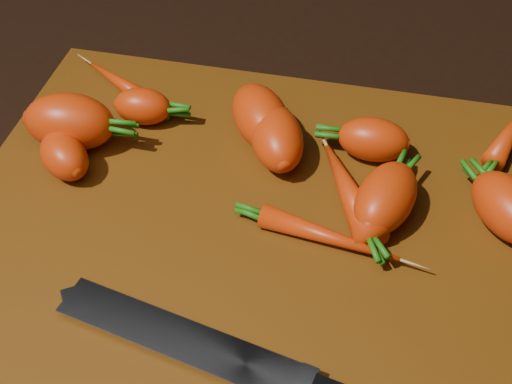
# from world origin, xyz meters

# --- Properties ---
(ground) EXTENTS (2.00, 2.00, 0.01)m
(ground) POSITION_xyz_m (0.00, 0.00, -0.01)
(ground) COLOR black
(cutting_board) EXTENTS (0.50, 0.40, 0.01)m
(cutting_board) POSITION_xyz_m (0.00, 0.00, 0.01)
(cutting_board) COLOR #522B08
(cutting_board) RESTS_ON ground
(carrot_0) EXTENTS (0.09, 0.06, 0.05)m
(carrot_0) POSITION_xyz_m (-0.18, 0.05, 0.04)
(carrot_0) COLOR #EC3D0E
(carrot_0) RESTS_ON cutting_board
(carrot_1) EXTENTS (0.07, 0.07, 0.04)m
(carrot_1) POSITION_xyz_m (-0.17, 0.02, 0.03)
(carrot_1) COLOR #EC3D0E
(carrot_1) RESTS_ON cutting_board
(carrot_2) EXTENTS (0.09, 0.10, 0.05)m
(carrot_2) POSITION_xyz_m (-0.02, 0.10, 0.04)
(carrot_2) COLOR #EC3D0E
(carrot_2) RESTS_ON cutting_board
(carrot_3) EXTENTS (0.07, 0.09, 0.05)m
(carrot_3) POSITION_xyz_m (0.00, 0.08, 0.04)
(carrot_3) COLOR #EC3D0E
(carrot_3) RESTS_ON cutting_board
(carrot_4) EXTENTS (0.06, 0.04, 0.04)m
(carrot_4) POSITION_xyz_m (0.09, 0.10, 0.03)
(carrot_4) COLOR #EC3D0E
(carrot_4) RESTS_ON cutting_board
(carrot_5) EXTENTS (0.06, 0.04, 0.04)m
(carrot_5) POSITION_xyz_m (-0.13, 0.10, 0.03)
(carrot_5) COLOR #EC3D0E
(carrot_5) RESTS_ON cutting_board
(carrot_6) EXTENTS (0.08, 0.09, 0.05)m
(carrot_6) POSITION_xyz_m (0.21, 0.03, 0.03)
(carrot_6) COLOR #EC3D0E
(carrot_6) RESTS_ON cutting_board
(carrot_7) EXTENTS (0.05, 0.10, 0.02)m
(carrot_7) POSITION_xyz_m (0.21, 0.15, 0.02)
(carrot_7) COLOR #EC3D0E
(carrot_7) RESTS_ON cutting_board
(carrot_8) EXTENTS (0.12, 0.04, 0.02)m
(carrot_8) POSITION_xyz_m (0.07, -0.02, 0.02)
(carrot_8) COLOR #EC3D0E
(carrot_8) RESTS_ON cutting_board
(carrot_9) EXTENTS (0.08, 0.12, 0.03)m
(carrot_9) POSITION_xyz_m (0.08, 0.03, 0.03)
(carrot_9) COLOR #EC3D0E
(carrot_9) RESTS_ON cutting_board
(carrot_10) EXTENTS (0.10, 0.07, 0.02)m
(carrot_10) POSITION_xyz_m (-0.17, 0.14, 0.02)
(carrot_10) COLOR #EC3D0E
(carrot_10) RESTS_ON cutting_board
(carrot_11) EXTENTS (0.07, 0.09, 0.05)m
(carrot_11) POSITION_xyz_m (0.11, 0.02, 0.04)
(carrot_11) COLOR #EC3D0E
(carrot_11) RESTS_ON cutting_board
(knife) EXTENTS (0.30, 0.09, 0.02)m
(knife) POSITION_xyz_m (-0.01, -0.14, 0.02)
(knife) COLOR gray
(knife) RESTS_ON cutting_board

